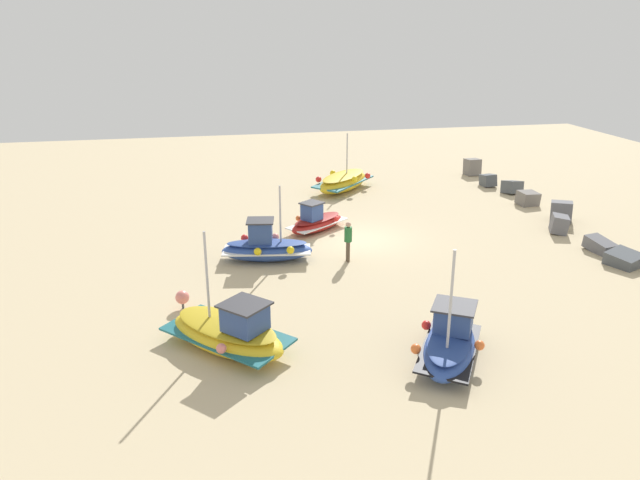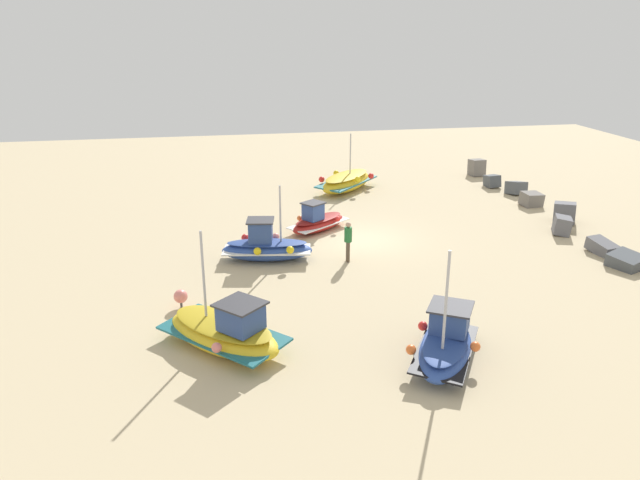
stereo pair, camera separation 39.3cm
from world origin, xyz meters
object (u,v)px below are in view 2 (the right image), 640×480
fishing_boat_0 (318,222)px  fishing_boat_4 (347,182)px  fishing_boat_2 (446,344)px  person_walking (348,239)px  mooring_buoy_0 (181,296)px  fishing_boat_1 (225,331)px  fishing_boat_3 (266,247)px

fishing_boat_0 → fishing_boat_4: bearing=-149.8°
fishing_boat_2 → person_walking: size_ratio=2.27×
fishing_boat_0 → fishing_boat_2: 12.50m
fishing_boat_0 → mooring_buoy_0: size_ratio=5.05×
fishing_boat_4 → person_walking: 11.52m
fishing_boat_1 → fishing_boat_3: 7.40m
fishing_boat_4 → person_walking: size_ratio=2.68×
fishing_boat_2 → mooring_buoy_0: size_ratio=5.86×
fishing_boat_1 → fishing_boat_4: (-17.55, 7.82, -0.03)m
fishing_boat_2 → person_walking: 8.30m
fishing_boat_2 → mooring_buoy_0: (-5.02, -7.74, -0.12)m
fishing_boat_2 → fishing_boat_4: bearing=26.6°
fishing_boat_1 → fishing_boat_3: (-7.12, 1.98, 0.00)m
fishing_boat_2 → fishing_boat_3: fishing_boat_2 is taller
fishing_boat_3 → fishing_boat_4: bearing=-109.8°
fishing_boat_0 → fishing_boat_2: size_ratio=0.86×
fishing_boat_0 → fishing_boat_2: bearing=60.5°
fishing_boat_1 → mooring_buoy_0: bearing=160.7°
mooring_buoy_0 → person_walking: bearing=115.5°
fishing_boat_2 → mooring_buoy_0: fishing_boat_2 is taller
fishing_boat_3 → mooring_buoy_0: (3.99, -3.39, -0.15)m
fishing_boat_4 → fishing_boat_0: bearing=19.6°
fishing_boat_1 → mooring_buoy_0: 3.44m
fishing_boat_4 → mooring_buoy_0: size_ratio=6.94×
fishing_boat_0 → fishing_boat_3: 4.41m
fishing_boat_3 → mooring_buoy_0: size_ratio=5.97×
fishing_boat_4 → fishing_boat_2: bearing=38.5°
fishing_boat_4 → fishing_boat_3: bearing=13.6°
person_walking → fishing_boat_3: bearing=-9.7°
person_walking → fishing_boat_0: bearing=-79.3°
fishing_boat_1 → person_walking: fishing_boat_1 is taller
fishing_boat_1 → fishing_boat_4: 19.22m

